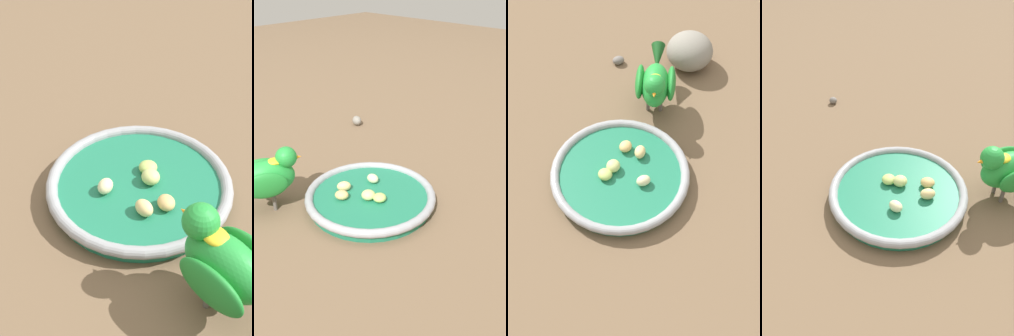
% 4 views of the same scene
% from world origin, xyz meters
% --- Properties ---
extents(ground_plane, '(4.00, 4.00, 0.00)m').
position_xyz_m(ground_plane, '(0.00, 0.00, 0.00)').
color(ground_plane, brown).
extents(feeding_bowl, '(0.24, 0.24, 0.03)m').
position_xyz_m(feeding_bowl, '(-0.01, 0.03, 0.01)').
color(feeding_bowl, '#1E7251').
rests_on(feeding_bowl, ground_plane).
extents(apple_piece_0, '(0.03, 0.03, 0.02)m').
position_xyz_m(apple_piece_0, '(0.03, -0.00, 0.03)').
color(apple_piece_0, tan).
rests_on(apple_piece_0, feeding_bowl).
extents(apple_piece_1, '(0.02, 0.03, 0.02)m').
position_xyz_m(apple_piece_1, '(-0.05, -0.00, 0.03)').
color(apple_piece_1, beige).
rests_on(apple_piece_1, feeding_bowl).
extents(apple_piece_2, '(0.03, 0.03, 0.02)m').
position_xyz_m(apple_piece_2, '(0.01, -0.02, 0.03)').
color(apple_piece_2, '#E5C67F').
rests_on(apple_piece_2, feeding_bowl).
extents(apple_piece_3, '(0.03, 0.03, 0.01)m').
position_xyz_m(apple_piece_3, '(-0.01, 0.05, 0.03)').
color(apple_piece_3, '#B2CC66').
rests_on(apple_piece_3, feeding_bowl).
extents(apple_piece_4, '(0.03, 0.03, 0.02)m').
position_xyz_m(apple_piece_4, '(0.00, 0.04, 0.03)').
color(apple_piece_4, '#C6D17A').
rests_on(apple_piece_4, feeding_bowl).
extents(parrot, '(0.16, 0.11, 0.12)m').
position_xyz_m(parrot, '(0.12, -0.10, 0.07)').
color(parrot, '#59544C').
rests_on(parrot, ground_plane).
extents(rock_large, '(0.12, 0.12, 0.07)m').
position_xyz_m(rock_large, '(0.21, -0.21, 0.04)').
color(rock_large, gray).
rests_on(rock_large, ground_plane).
extents(pebble_0, '(0.02, 0.03, 0.02)m').
position_xyz_m(pebble_0, '(0.27, -0.08, 0.01)').
color(pebble_0, slate).
rests_on(pebble_0, ground_plane).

